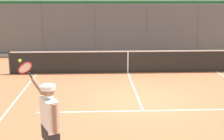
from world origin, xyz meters
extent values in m
plane|color=#A8603D|center=(0.00, 0.00, 0.00)|extent=(60.00, 60.00, 0.00)
cube|color=white|center=(0.00, 0.83, 0.00)|extent=(6.13, 0.05, 0.01)
cube|color=white|center=(3.93, 0.42, 0.00)|extent=(0.05, 8.32, 0.01)
cube|color=white|center=(0.00, -1.45, 0.00)|extent=(0.05, 4.58, 0.01)
cylinder|color=#565B60|center=(-4.33, -7.83, 1.42)|extent=(0.07, 0.07, 2.84)
cylinder|color=#565B60|center=(-1.44, -7.83, 1.42)|extent=(0.07, 0.07, 2.84)
cylinder|color=#565B60|center=(1.44, -7.83, 1.42)|extent=(0.07, 0.07, 2.84)
cylinder|color=#565B60|center=(4.33, -7.83, 1.42)|extent=(0.07, 0.07, 2.84)
cylinder|color=#565B60|center=(0.00, -7.83, 2.80)|extent=(14.42, 0.05, 0.05)
cube|color=#565B60|center=(0.00, -7.83, 1.42)|extent=(14.42, 0.02, 2.84)
cube|color=#387A3D|center=(0.00, -8.48, 1.50)|extent=(17.42, 0.90, 3.01)
cube|color=#ADADA8|center=(0.00, -7.65, 0.07)|extent=(15.42, 0.18, 0.15)
cylinder|color=#2D2D2D|center=(5.04, -3.74, 0.54)|extent=(0.09, 0.09, 1.07)
cube|color=black|center=(0.00, -3.74, 0.46)|extent=(9.99, 0.02, 0.91)
cube|color=white|center=(0.00, -3.74, 0.94)|extent=(9.99, 0.04, 0.05)
cube|color=white|center=(0.00, -3.74, 0.46)|extent=(0.05, 0.04, 0.91)
cube|color=#28282D|center=(2.16, 3.93, 0.81)|extent=(0.38, 0.47, 0.26)
cube|color=white|center=(2.16, 3.93, 1.18)|extent=(0.41, 0.54, 0.58)
cylinder|color=#8C664C|center=(2.03, 4.20, 1.20)|extent=(0.08, 0.08, 0.53)
cylinder|color=#8C664C|center=(2.41, 3.54, 1.58)|extent=(0.33, 0.34, 0.30)
sphere|color=#8C664C|center=(2.16, 3.93, 1.62)|extent=(0.22, 0.22, 0.22)
cylinder|color=white|center=(2.16, 3.93, 1.68)|extent=(0.34, 0.34, 0.08)
cube|color=white|center=(2.21, 3.82, 1.65)|extent=(0.26, 0.26, 0.02)
cylinder|color=black|center=(2.58, 3.36, 1.74)|extent=(0.14, 0.14, 0.13)
torus|color=red|center=(2.71, 3.22, 1.87)|extent=(0.34, 0.33, 0.26)
cylinder|color=silver|center=(2.71, 3.22, 1.87)|extent=(0.28, 0.27, 0.21)
sphere|color=#CCDB33|center=(2.83, 3.09, 1.99)|extent=(0.07, 0.07, 0.07)
camera|label=1|loc=(1.28, 9.06, 3.23)|focal=48.76mm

